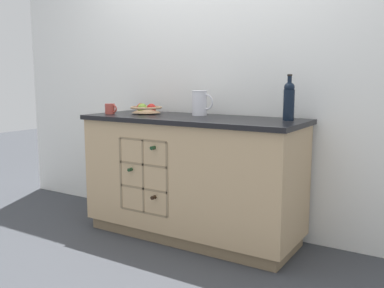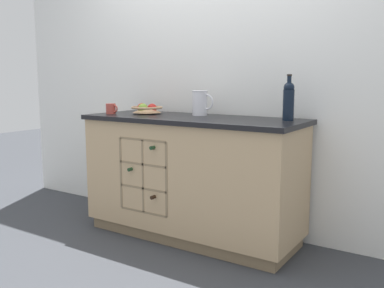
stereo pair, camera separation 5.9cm
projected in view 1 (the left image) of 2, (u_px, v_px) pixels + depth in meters
ground_plane at (192, 236)px, 3.32m from camera, size 14.00×14.00×0.00m
back_wall at (216, 70)px, 3.43m from camera, size 4.40×0.06×2.55m
kitchen_island at (192, 177)px, 3.25m from camera, size 1.68×0.65×0.93m
fruit_bowl at (146, 109)px, 3.46m from camera, size 0.26×0.26×0.09m
white_pitcher at (200, 102)px, 3.30m from camera, size 0.18×0.12×0.19m
ceramic_mug at (110, 109)px, 3.44m from camera, size 0.11×0.08×0.08m
standing_wine_bottle at (289, 100)px, 2.90m from camera, size 0.08×0.08×0.31m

